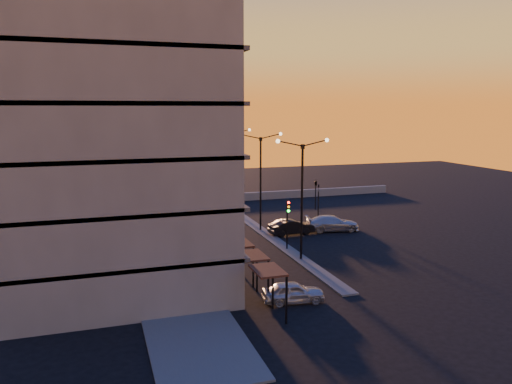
% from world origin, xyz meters
% --- Properties ---
extents(ground, '(120.00, 120.00, 0.00)m').
position_xyz_m(ground, '(0.00, 0.00, 0.00)').
color(ground, black).
rests_on(ground, ground).
extents(sidewalk_west, '(5.00, 40.00, 0.12)m').
position_xyz_m(sidewalk_west, '(-10.50, 4.00, 0.06)').
color(sidewalk_west, '#545351').
rests_on(sidewalk_west, ground).
extents(median, '(1.20, 36.00, 0.12)m').
position_xyz_m(median, '(0.00, 10.00, 0.06)').
color(median, '#545351').
rests_on(median, ground).
extents(parapet, '(44.00, 0.50, 1.00)m').
position_xyz_m(parapet, '(2.00, 26.00, 0.50)').
color(parapet, slate).
rests_on(parapet, ground).
extents(building, '(14.35, 17.08, 25.00)m').
position_xyz_m(building, '(-14.00, 0.03, 11.91)').
color(building, slate).
rests_on(building, ground).
extents(streetlamp_near, '(4.32, 0.32, 9.51)m').
position_xyz_m(streetlamp_near, '(0.00, 0.00, 5.59)').
color(streetlamp_near, black).
rests_on(streetlamp_near, ground).
extents(streetlamp_mid, '(4.32, 0.32, 9.51)m').
position_xyz_m(streetlamp_mid, '(0.00, 10.00, 5.59)').
color(streetlamp_mid, black).
rests_on(streetlamp_mid, ground).
extents(streetlamp_far, '(4.32, 0.32, 9.51)m').
position_xyz_m(streetlamp_far, '(0.00, 20.00, 5.59)').
color(streetlamp_far, black).
rests_on(streetlamp_far, ground).
extents(traffic_light_main, '(0.28, 0.44, 4.25)m').
position_xyz_m(traffic_light_main, '(0.00, 2.87, 2.89)').
color(traffic_light_main, black).
rests_on(traffic_light_main, ground).
extents(signal_east_a, '(0.13, 0.16, 3.60)m').
position_xyz_m(signal_east_a, '(8.00, 14.00, 1.93)').
color(signal_east_a, black).
rests_on(signal_east_a, ground).
extents(signal_east_b, '(0.42, 1.99, 3.60)m').
position_xyz_m(signal_east_b, '(9.50, 18.00, 3.10)').
color(signal_east_b, black).
rests_on(signal_east_b, ground).
extents(car_hatchback, '(3.99, 2.01, 1.30)m').
position_xyz_m(car_hatchback, '(-3.85, -7.81, 0.65)').
color(car_hatchback, '#B1B4B9').
rests_on(car_hatchback, ground).
extents(car_sedan, '(4.46, 1.81, 1.44)m').
position_xyz_m(car_sedan, '(2.34, 7.77, 0.72)').
color(car_sedan, black).
rests_on(car_sedan, ground).
extents(car_wagon, '(5.49, 3.03, 1.51)m').
position_xyz_m(car_wagon, '(6.64, 7.84, 0.75)').
color(car_wagon, '#B3B8BB').
rests_on(car_wagon, ground).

